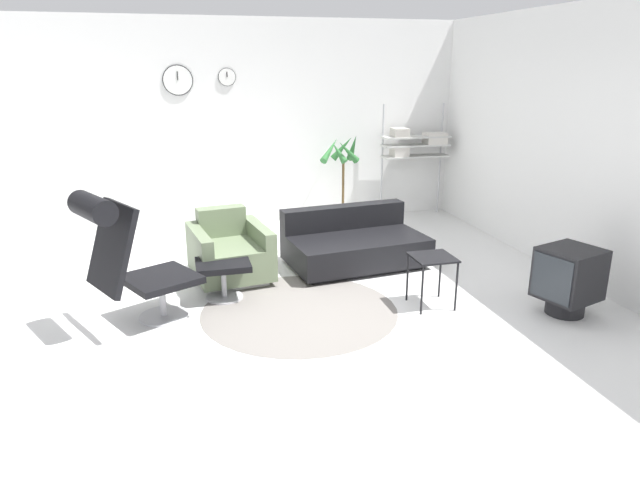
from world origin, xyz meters
The scene contains 12 objects.
ground_plane centered at (0.00, 0.00, 0.00)m, with size 12.00×12.00×0.00m, color white.
wall_back centered at (0.00, 3.20, 1.40)m, with size 12.00×0.09×2.80m.
wall_right centered at (2.90, 0.00, 1.40)m, with size 0.06×12.00×2.80m.
round_rug centered at (-0.13, -0.05, 0.00)m, with size 1.82×1.82×0.01m.
lounge_chair centered at (-1.61, -0.01, 0.71)m, with size 1.07×0.92×1.21m.
ottoman centered at (-0.77, 0.43, 0.29)m, with size 0.51×0.44×0.38m.
armchair_red centered at (-0.66, 0.98, 0.27)m, with size 0.89×0.97×0.71m.
couch_low centered at (0.75, 1.07, 0.22)m, with size 1.61×1.10×0.62m.
side_table centered at (1.11, -0.23, 0.43)m, with size 0.38×0.38×0.49m.
crt_television centered at (2.22, -0.70, 0.35)m, with size 0.61×0.59×0.63m.
potted_plant centered at (1.13, 2.81, 0.57)m, with size 0.55×0.56×1.29m.
shelf_unit centered at (2.26, 2.91, 1.08)m, with size 0.99×0.28×1.65m.
Camera 1 is at (-1.15, -4.81, 2.20)m, focal length 32.00 mm.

